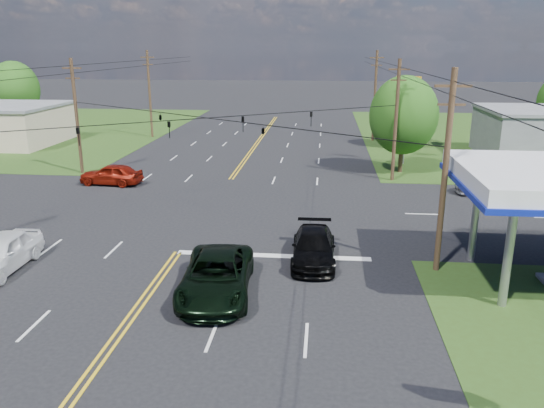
# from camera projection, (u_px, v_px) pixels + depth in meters

# --- Properties ---
(ground) EXTENTS (280.00, 280.00, 0.00)m
(ground) POSITION_uv_depth(u_px,v_px,m) (210.00, 208.00, 35.38)
(ground) COLOR black
(ground) RESTS_ON ground
(stop_bar) EXTENTS (10.00, 0.50, 0.02)m
(stop_bar) POSITION_uv_depth(u_px,v_px,m) (273.00, 256.00, 27.28)
(stop_bar) COLOR silver
(stop_bar) RESTS_ON ground
(pole_se) EXTENTS (1.60, 0.28, 9.50)m
(pole_se) POSITION_uv_depth(u_px,v_px,m) (445.00, 171.00, 24.17)
(pole_se) COLOR #3B2E19
(pole_se) RESTS_ON ground
(pole_nw) EXTENTS (1.60, 0.28, 9.50)m
(pole_nw) POSITION_uv_depth(u_px,v_px,m) (77.00, 115.00, 43.80)
(pole_nw) COLOR #3B2E19
(pole_nw) RESTS_ON ground
(pole_ne) EXTENTS (1.60, 0.28, 9.50)m
(pole_ne) POSITION_uv_depth(u_px,v_px,m) (396.00, 119.00, 41.34)
(pole_ne) COLOR #3B2E19
(pole_ne) RESTS_ON ground
(pole_left_far) EXTENTS (1.60, 0.28, 10.00)m
(pole_left_far) POSITION_uv_depth(u_px,v_px,m) (150.00, 93.00, 61.85)
(pole_left_far) COLOR #3B2E19
(pole_left_far) RESTS_ON ground
(pole_right_far) EXTENTS (1.60, 0.28, 10.00)m
(pole_right_far) POSITION_uv_depth(u_px,v_px,m) (375.00, 95.00, 59.39)
(pole_right_far) COLOR #3B2E19
(pole_right_far) RESTS_ON ground
(span_wire_signals) EXTENTS (26.00, 18.00, 1.13)m
(span_wire_signals) POSITION_uv_depth(u_px,v_px,m) (207.00, 118.00, 33.67)
(span_wire_signals) COLOR black
(span_wire_signals) RESTS_ON ground
(power_lines) EXTENTS (26.04, 100.00, 0.64)m
(power_lines) POSITION_uv_depth(u_px,v_px,m) (198.00, 78.00, 31.03)
(power_lines) COLOR black
(power_lines) RESTS_ON ground
(tree_right_a) EXTENTS (5.70, 5.70, 8.18)m
(tree_right_a) POSITION_uv_depth(u_px,v_px,m) (404.00, 115.00, 44.12)
(tree_right_a) COLOR #3B2E19
(tree_right_a) RESTS_ON ground
(tree_right_b) EXTENTS (4.94, 4.94, 7.09)m
(tree_right_b) POSITION_uv_depth(u_px,v_px,m) (412.00, 108.00, 55.52)
(tree_right_b) COLOR #3B2E19
(tree_right_b) RESTS_ON ground
(tree_far_l) EXTENTS (6.08, 6.08, 8.72)m
(tree_far_l) POSITION_uv_depth(u_px,v_px,m) (15.00, 89.00, 67.45)
(tree_far_l) COLOR #3B2E19
(tree_far_l) RESTS_ON ground
(pickup_dkgreen) EXTENTS (3.36, 6.49, 1.75)m
(pickup_dkgreen) POSITION_uv_depth(u_px,v_px,m) (216.00, 276.00, 22.79)
(pickup_dkgreen) COLOR black
(pickup_dkgreen) RESTS_ON ground
(suv_black) EXTENTS (2.18, 5.26, 1.52)m
(suv_black) POSITION_uv_depth(u_px,v_px,m) (314.00, 247.00, 26.39)
(suv_black) COLOR black
(suv_black) RESTS_ON ground
(pickup_white) EXTENTS (2.11, 5.14, 1.74)m
(pickup_white) POSITION_uv_depth(u_px,v_px,m) (1.00, 253.00, 25.37)
(pickup_white) COLOR white
(pickup_white) RESTS_ON ground
(sedan_red) EXTENTS (4.95, 2.32, 1.64)m
(sedan_red) POSITION_uv_depth(u_px,v_px,m) (111.00, 174.00, 41.24)
(sedan_red) COLOR maroon
(sedan_red) RESTS_ON ground
(sedan_far) EXTENTS (5.88, 2.81, 1.65)m
(sedan_far) POSITION_uv_depth(u_px,v_px,m) (496.00, 184.00, 38.34)
(sedan_far) COLOR #ADACB1
(sedan_far) RESTS_ON ground
(polesign_ne) EXTENTS (2.16, 0.87, 7.93)m
(polesign_ne) POSITION_uv_depth(u_px,v_px,m) (407.00, 96.00, 46.97)
(polesign_ne) COLOR #A5A5AA
(polesign_ne) RESTS_ON ground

